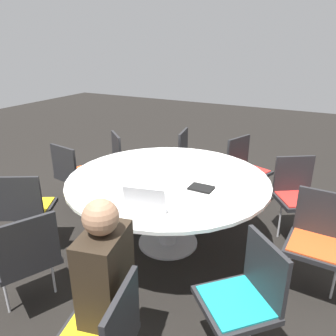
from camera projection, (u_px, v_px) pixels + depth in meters
name	position (u px, v px, depth m)	size (l,w,h in m)	color
ground_plane	(168.00, 243.00, 3.42)	(16.00, 16.00, 0.00)	black
conference_table	(168.00, 188.00, 3.19)	(1.94, 1.94, 0.74)	#B7B7BC
chair_1	(245.00, 293.00, 2.04)	(0.61, 0.61, 0.84)	#262628
chair_2	(318.00, 236.00, 2.64)	(0.45, 0.46, 0.84)	#262628
chair_3	(297.00, 191.00, 3.42)	(0.59, 0.60, 0.84)	#262628
chair_4	(245.00, 166.00, 4.13)	(0.56, 0.55, 0.84)	#262628
chair_5	(192.00, 156.00, 4.48)	(0.51, 0.49, 0.84)	#262628
chair_6	(126.00, 158.00, 4.40)	(0.61, 0.61, 0.84)	#262628
chair_7	(74.00, 171.00, 3.95)	(0.49, 0.50, 0.84)	#262628
chair_8	(26.00, 205.00, 3.14)	(0.58, 0.59, 0.84)	#262628
chair_9	(26.00, 254.00, 2.41)	(0.58, 0.57, 0.84)	#262628
person_0	(103.00, 278.00, 1.88)	(0.40, 0.31, 1.19)	#2D2319
laptop	(147.00, 203.00, 2.53)	(0.29, 0.37, 0.21)	silver
spiral_notebook	(201.00, 188.00, 2.90)	(0.15, 0.21, 0.02)	black
coffee_cup	(168.00, 159.00, 3.52)	(0.08, 0.08, 0.09)	white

